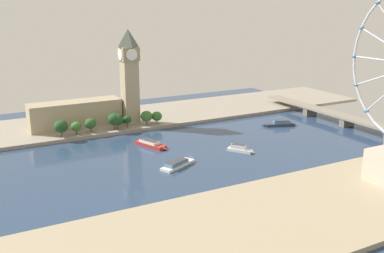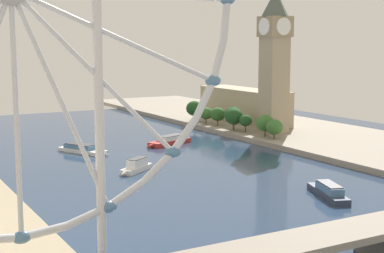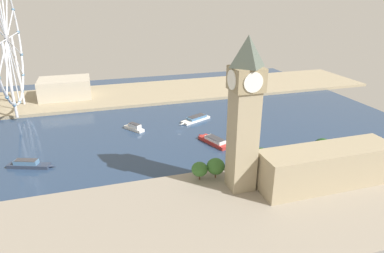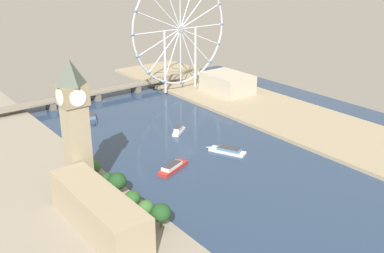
% 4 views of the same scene
% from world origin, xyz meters
% --- Properties ---
extents(ground_plane, '(407.64, 407.64, 0.00)m').
position_xyz_m(ground_plane, '(0.00, 0.00, 0.00)').
color(ground_plane, navy).
extents(riverbank_left, '(90.00, 520.00, 3.00)m').
position_xyz_m(riverbank_left, '(-118.82, 0.00, 1.50)').
color(riverbank_left, gray).
rests_on(riverbank_left, ground_plane).
extents(clock_tower, '(16.82, 16.82, 86.06)m').
position_xyz_m(clock_tower, '(-97.67, -10.51, 47.86)').
color(clock_tower, tan).
rests_on(clock_tower, riverbank_left).
extents(parliament_block, '(22.00, 81.44, 23.09)m').
position_xyz_m(parliament_block, '(-109.32, -59.23, 14.55)').
color(parliament_block, tan).
rests_on(parliament_block, riverbank_left).
extents(tree_row_embankment, '(14.56, 98.58, 14.60)m').
position_xyz_m(tree_row_embankment, '(-82.54, -35.23, 11.28)').
color(tree_row_embankment, '#513823').
rests_on(tree_row_embankment, riverbank_left).
extents(river_bridge, '(219.64, 15.03, 9.63)m').
position_xyz_m(river_bridge, '(0.00, 165.48, 7.57)').
color(river_bridge, gray).
rests_on(river_bridge, ground_plane).
extents(tour_boat_0, '(20.09, 32.82, 4.49)m').
position_xyz_m(tour_boat_0, '(20.52, -20.97, 1.86)').
color(tour_boat_0, white).
rests_on(tour_boat_0, ground_plane).
extents(tour_boat_1, '(20.85, 16.19, 6.00)m').
position_xyz_m(tour_boat_1, '(14.51, 35.80, 2.42)').
color(tour_boat_1, white).
rests_on(tour_boat_1, ground_plane).
extents(tour_boat_2, '(32.91, 17.74, 5.22)m').
position_xyz_m(tour_boat_2, '(-30.76, -19.32, 2.15)').
color(tour_boat_2, '#B22D28').
rests_on(tour_boat_2, ground_plane).
extents(tour_boat_3, '(15.37, 31.99, 5.52)m').
position_xyz_m(tour_boat_3, '(-30.59, 111.52, 2.18)').
color(tour_boat_3, '#2D384C').
rests_on(tour_boat_3, ground_plane).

